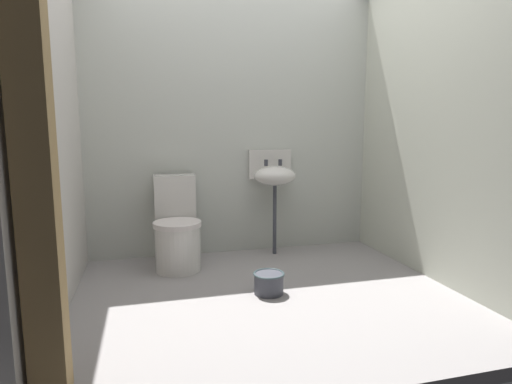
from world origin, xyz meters
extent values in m
cube|color=gray|center=(0.00, 0.00, -0.04)|extent=(3.11, 2.54, 0.08)
cube|color=#B7BBB2|center=(0.00, 1.12, 1.23)|extent=(3.11, 0.10, 2.45)
cube|color=#BBB6AE|center=(-1.40, 0.10, 1.23)|extent=(0.10, 2.34, 2.45)
cube|color=#B8BCAA|center=(1.40, 0.10, 1.23)|extent=(0.10, 2.34, 2.45)
cube|color=#9B7C4C|center=(-1.26, -0.92, 1.23)|extent=(0.15, 0.15, 2.45)
cylinder|color=silver|center=(-0.58, 0.63, 0.19)|extent=(0.39, 0.39, 0.38)
cylinder|color=silver|center=(-0.58, 0.63, 0.40)|extent=(0.41, 0.41, 0.04)
cube|color=silver|center=(-0.58, 0.93, 0.58)|extent=(0.36, 0.19, 0.40)
cylinder|color=#3B3D46|center=(0.35, 0.88, 0.33)|extent=(0.04, 0.04, 0.66)
ellipsoid|color=silver|center=(0.35, 0.88, 0.75)|extent=(0.40, 0.32, 0.18)
cube|color=silver|center=(0.35, 1.05, 0.85)|extent=(0.42, 0.04, 0.28)
cylinder|color=#3B3D46|center=(0.28, 0.94, 0.87)|extent=(0.04, 0.04, 0.06)
cylinder|color=#3B3D46|center=(0.42, 0.94, 0.87)|extent=(0.04, 0.04, 0.06)
cylinder|color=#3B3D46|center=(0.01, -0.05, 0.07)|extent=(0.21, 0.21, 0.15)
torus|color=#344346|center=(0.01, -0.05, 0.15)|extent=(0.23, 0.23, 0.02)
camera|label=1|loc=(-0.81, -2.81, 1.18)|focal=29.21mm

